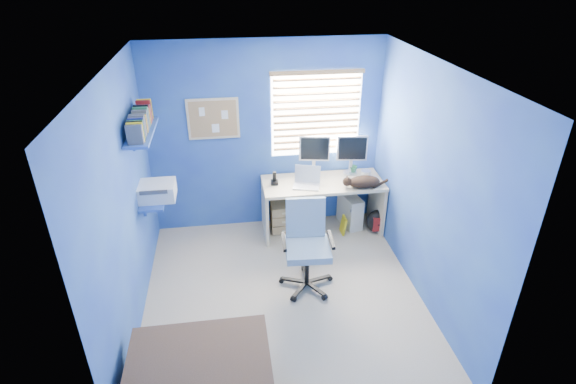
{
  "coord_description": "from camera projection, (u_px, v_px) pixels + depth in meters",
  "views": [
    {
      "loc": [
        -0.51,
        -3.83,
        3.36
      ],
      "look_at": [
        0.15,
        0.65,
        0.95
      ],
      "focal_mm": 28.0,
      "sensor_mm": 36.0,
      "label": 1
    }
  ],
  "objects": [
    {
      "name": "office_chair",
      "position": [
        307.0,
        256.0,
        5.0
      ],
      "size": [
        0.63,
        0.63,
        1.01
      ],
      "color": "black",
      "rests_on": "floor"
    },
    {
      "name": "wall_back",
      "position": [
        266.0,
        138.0,
        5.8
      ],
      "size": [
        3.0,
        0.01,
        2.5
      ],
      "primitive_type": "cube",
      "color": "#223BA7",
      "rests_on": "ground"
    },
    {
      "name": "wall_right",
      "position": [
        428.0,
        187.0,
        4.59
      ],
      "size": [
        0.01,
        3.2,
        2.5
      ],
      "primitive_type": "cube",
      "color": "#223BA7",
      "rests_on": "ground"
    },
    {
      "name": "monitor_left",
      "position": [
        314.0,
        155.0,
        5.92
      ],
      "size": [
        0.42,
        0.19,
        0.54
      ],
      "primitive_type": "cube",
      "rotation": [
        0.0,
        0.0,
        -0.19
      ],
      "color": "silver",
      "rests_on": "desk"
    },
    {
      "name": "cd_spindle",
      "position": [
        366.0,
        173.0,
        5.98
      ],
      "size": [
        0.13,
        0.13,
        0.07
      ],
      "primitive_type": "cylinder",
      "color": "silver",
      "rests_on": "desk"
    },
    {
      "name": "bed_corner",
      "position": [
        201.0,
        381.0,
        3.67
      ],
      "size": [
        1.09,
        0.78,
        0.53
      ],
      "primitive_type": "cube",
      "color": "brown",
      "rests_on": "floor"
    },
    {
      "name": "cat",
      "position": [
        364.0,
        182.0,
        5.66
      ],
      "size": [
        0.42,
        0.23,
        0.15
      ],
      "primitive_type": "ellipsoid",
      "rotation": [
        0.0,
        0.0,
        -0.04
      ],
      "color": "black",
      "rests_on": "desk"
    },
    {
      "name": "window_blinds",
      "position": [
        316.0,
        114.0,
        5.71
      ],
      "size": [
        1.15,
        0.05,
        1.1
      ],
      "color": "white",
      "rests_on": "ground"
    },
    {
      "name": "wall_shelves",
      "position": [
        148.0,
        157.0,
        4.79
      ],
      "size": [
        0.42,
        0.9,
        1.05
      ],
      "color": "#2D51AA",
      "rests_on": "ground"
    },
    {
      "name": "monitor_right",
      "position": [
        351.0,
        155.0,
        5.93
      ],
      "size": [
        0.41,
        0.17,
        0.54
      ],
      "primitive_type": "cube",
      "rotation": [
        0.0,
        0.0,
        -0.13
      ],
      "color": "silver",
      "rests_on": "desk"
    },
    {
      "name": "tower_pc",
      "position": [
        350.0,
        210.0,
        6.2
      ],
      "size": [
        0.27,
        0.47,
        0.45
      ],
      "primitive_type": "cube",
      "rotation": [
        0.0,
        0.0,
        0.2
      ],
      "color": "beige",
      "rests_on": "floor"
    },
    {
      "name": "ceiling",
      "position": [
        282.0,
        68.0,
        3.81
      ],
      "size": [
        3.0,
        3.2,
        0.0
      ],
      "primitive_type": "cube",
      "color": "white",
      "rests_on": "wall_back"
    },
    {
      "name": "wall_front",
      "position": [
        315.0,
        310.0,
        3.0
      ],
      "size": [
        3.0,
        0.01,
        2.5
      ],
      "primitive_type": "cube",
      "color": "#223BA7",
      "rests_on": "ground"
    },
    {
      "name": "phone",
      "position": [
        274.0,
        178.0,
        5.73
      ],
      "size": [
        0.1,
        0.11,
        0.17
      ],
      "primitive_type": "cube",
      "rotation": [
        0.0,
        0.0,
        -0.05
      ],
      "color": "black",
      "rests_on": "desk"
    },
    {
      "name": "mug",
      "position": [
        353.0,
        169.0,
        6.04
      ],
      "size": [
        0.1,
        0.09,
        0.1
      ],
      "primitive_type": "imported",
      "color": "#2A6F42",
      "rests_on": "desk"
    },
    {
      "name": "wall_left",
      "position": [
        124.0,
        208.0,
        4.21
      ],
      "size": [
        0.01,
        3.2,
        2.5
      ],
      "primitive_type": "cube",
      "color": "#223BA7",
      "rests_on": "ground"
    },
    {
      "name": "drawer_boxes",
      "position": [
        284.0,
        217.0,
        6.09
      ],
      "size": [
        0.35,
        0.28,
        0.41
      ],
      "primitive_type": "cube",
      "color": "tan",
      "rests_on": "floor"
    },
    {
      "name": "floor",
      "position": [
        283.0,
        295.0,
        4.98
      ],
      "size": [
        3.0,
        3.2,
        0.0
      ],
      "primitive_type": "cube",
      "color": "#BDAE8E",
      "rests_on": "ground"
    },
    {
      "name": "laptop",
      "position": [
        307.0,
        179.0,
        5.66
      ],
      "size": [
        0.39,
        0.34,
        0.22
      ],
      "primitive_type": "cube",
      "rotation": [
        0.0,
        0.0,
        -0.28
      ],
      "color": "silver",
      "rests_on": "desk"
    },
    {
      "name": "corkboard",
      "position": [
        213.0,
        119.0,
        5.55
      ],
      "size": [
        0.64,
        0.02,
        0.52
      ],
      "color": "tan",
      "rests_on": "ground"
    },
    {
      "name": "desk",
      "position": [
        322.0,
        207.0,
        6.0
      ],
      "size": [
        1.57,
        0.65,
        0.74
      ],
      "primitive_type": "cube",
      "color": "tan",
      "rests_on": "floor"
    },
    {
      "name": "yellow_book",
      "position": [
        343.0,
        225.0,
        6.05
      ],
      "size": [
        0.03,
        0.17,
        0.24
      ],
      "primitive_type": "cube",
      "color": "yellow",
      "rests_on": "floor"
    },
    {
      "name": "backpack",
      "position": [
        377.0,
        221.0,
        6.06
      ],
      "size": [
        0.29,
        0.22,
        0.33
      ],
      "primitive_type": "ellipsoid",
      "rotation": [
        0.0,
        0.0,
        -0.04
      ],
      "color": "black",
      "rests_on": "floor"
    }
  ]
}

